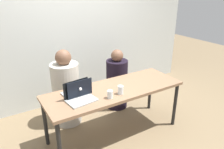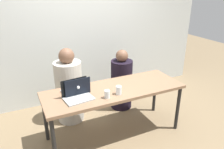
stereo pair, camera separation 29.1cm
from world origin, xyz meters
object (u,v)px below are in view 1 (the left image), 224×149
(person_on_left, at_px, (66,92))
(person_on_right, at_px, (117,82))
(laptop_back_left, at_px, (77,92))
(water_glass_center, at_px, (121,90))
(laptop_front_left, at_px, (80,96))
(water_glass_left, at_px, (110,95))

(person_on_left, xyz_separation_m, person_on_right, (0.91, 0.00, -0.06))
(person_on_left, bearing_deg, laptop_back_left, 84.85)
(person_on_right, relative_size, water_glass_center, 9.45)
(person_on_left, height_order, laptop_back_left, person_on_left)
(laptop_front_left, relative_size, laptop_back_left, 1.07)
(laptop_front_left, bearing_deg, water_glass_center, -21.20)
(laptop_back_left, height_order, water_glass_center, laptop_back_left)
(person_on_left, height_order, laptop_front_left, person_on_left)
(person_on_right, distance_m, water_glass_left, 1.11)
(laptop_front_left, bearing_deg, person_on_left, 77.46)
(laptop_front_left, height_order, laptop_back_left, laptop_front_left)
(water_glass_left, bearing_deg, person_on_right, 52.55)
(laptop_back_left, relative_size, water_glass_left, 3.38)
(person_on_left, height_order, water_glass_left, person_on_left)
(person_on_left, bearing_deg, water_glass_left, 106.78)
(water_glass_left, bearing_deg, laptop_back_left, 138.08)
(person_on_right, height_order, water_glass_center, person_on_right)
(person_on_left, relative_size, laptop_front_left, 3.23)
(laptop_front_left, height_order, water_glass_left, laptop_front_left)
(person_on_left, relative_size, water_glass_left, 11.71)
(person_on_right, height_order, water_glass_left, person_on_right)
(water_glass_center, bearing_deg, laptop_front_left, 165.77)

